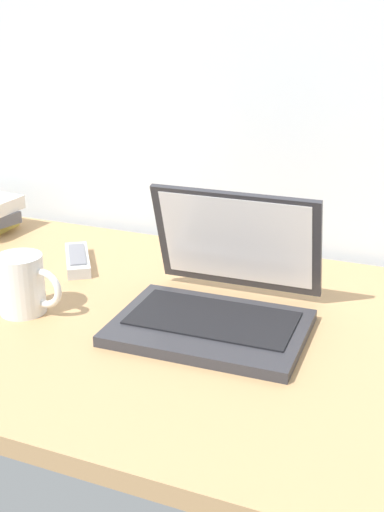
{
  "coord_description": "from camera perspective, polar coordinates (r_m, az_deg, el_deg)",
  "views": [
    {
      "loc": [
        0.42,
        -0.91,
        0.53
      ],
      "look_at": [
        0.04,
        0.0,
        0.15
      ],
      "focal_mm": 45.45,
      "sensor_mm": 36.0,
      "label": 1
    }
  ],
  "objects": [
    {
      "name": "laptop",
      "position": [
        1.09,
        2.43,
        -3.53
      ],
      "size": [
        0.32,
        0.3,
        0.21
      ],
      "color": "#2D2D33",
      "rests_on": "desk"
    },
    {
      "name": "coffee_mug",
      "position": [
        1.15,
        -14.67,
        -2.39
      ],
      "size": [
        0.12,
        0.08,
        0.1
      ],
      "color": "white",
      "rests_on": "desk"
    },
    {
      "name": "desk",
      "position": [
        1.12,
        -1.95,
        -6.15
      ],
      "size": [
        1.6,
        0.76,
        0.03
      ],
      "color": "tan",
      "rests_on": "ground"
    },
    {
      "name": "remote_control_near",
      "position": [
        1.36,
        -10.04,
        -0.3
      ],
      "size": [
        0.13,
        0.16,
        0.02
      ],
      "color": "#B7B7B7",
      "rests_on": "desk"
    }
  ]
}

